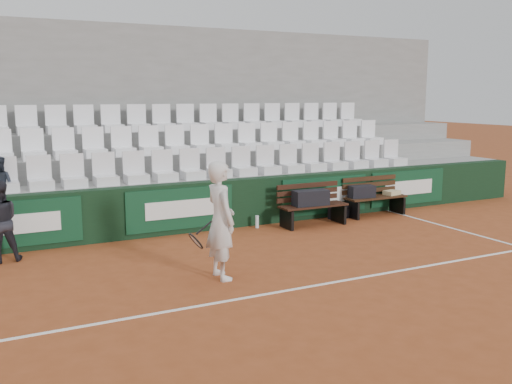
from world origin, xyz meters
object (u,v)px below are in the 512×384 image
object	(u,v)px
sports_bag_right	(362,192)
water_bottle_far	(339,216)
sports_bag_ground	(339,213)
water_bottle_near	(257,222)
bench_left	(313,215)
tennis_player	(221,220)
sports_bag_left	(311,198)
bench_right	(375,206)

from	to	relation	value
sports_bag_right	water_bottle_far	distance (m)	0.90
sports_bag_ground	water_bottle_near	size ratio (longest dim) A/B	1.68
water_bottle_near	sports_bag_ground	bearing A→B (deg)	0.00
bench_left	tennis_player	distance (m)	3.97
sports_bag_right	sports_bag_ground	bearing A→B (deg)	169.74
bench_left	water_bottle_far	bearing A→B (deg)	4.38
bench_left	tennis_player	bearing A→B (deg)	-143.18
bench_left	sports_bag_left	size ratio (longest dim) A/B	2.00
bench_right	water_bottle_far	size ratio (longest dim) A/B	6.34
bench_right	water_bottle_far	distance (m)	1.14
water_bottle_far	tennis_player	distance (m)	4.58
sports_bag_right	sports_bag_ground	xyz separation A→B (m)	(-0.55, 0.10, -0.45)
sports_bag_left	water_bottle_near	xyz separation A→B (m)	(-1.08, 0.36, -0.48)
tennis_player	water_bottle_near	bearing A→B (deg)	53.74
bench_right	water_bottle_far	xyz separation A→B (m)	(-1.12, -0.16, -0.11)
sports_bag_left	bench_left	bearing A→B (deg)	15.53
tennis_player	bench_right	bearing A→B (deg)	27.39
water_bottle_near	tennis_player	distance (m)	3.41
sports_bag_right	tennis_player	size ratio (longest dim) A/B	0.33
tennis_player	sports_bag_right	bearing A→B (deg)	29.47
water_bottle_near	water_bottle_far	bearing A→B (deg)	-8.64
sports_bag_right	bench_right	bearing A→B (deg)	-2.88
water_bottle_near	bench_left	bearing A→B (deg)	-15.97
bench_left	water_bottle_near	bearing A→B (deg)	164.03
sports_bag_left	tennis_player	world-z (taller)	tennis_player
sports_bag_right	tennis_player	distance (m)	5.26
water_bottle_near	water_bottle_far	distance (m)	1.88
bench_left	sports_bag_ground	world-z (taller)	bench_left
bench_left	sports_bag_ground	size ratio (longest dim) A/B	3.35
sports_bag_ground	tennis_player	size ratio (longest dim) A/B	0.25
bench_left	sports_bag_right	distance (m)	1.50
bench_right	sports_bag_ground	world-z (taller)	bench_right
bench_left	sports_bag_right	bearing A→B (deg)	9.31
sports_bag_left	water_bottle_far	xyz separation A→B (m)	(0.78, 0.08, -0.49)
bench_right	tennis_player	bearing A→B (deg)	-152.61
bench_right	sports_bag_left	bearing A→B (deg)	-172.79
tennis_player	bench_left	bearing A→B (deg)	36.82
sports_bag_right	sports_bag_ground	world-z (taller)	sports_bag_right
water_bottle_near	sports_bag_right	bearing A→B (deg)	-2.19
bench_right	sports_bag_right	xyz separation A→B (m)	(-0.38, 0.02, 0.36)
bench_left	tennis_player	world-z (taller)	tennis_player
sports_bag_left	water_bottle_far	bearing A→B (deg)	5.68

